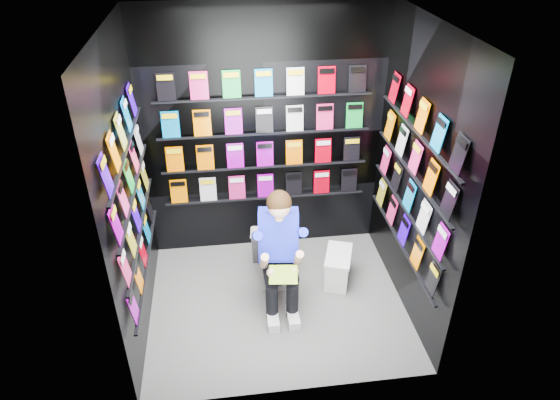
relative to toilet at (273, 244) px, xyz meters
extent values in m
plane|color=slate|center=(-0.02, -0.45, -0.37)|extent=(2.40, 2.40, 0.00)
plane|color=white|center=(-0.02, -0.45, 2.23)|extent=(2.40, 2.40, 0.00)
cube|color=black|center=(-0.02, 0.55, 0.93)|extent=(2.40, 0.04, 2.60)
cube|color=black|center=(-0.02, -1.45, 0.93)|extent=(2.40, 0.04, 2.60)
cube|color=black|center=(-1.22, -0.45, 0.93)|extent=(0.04, 2.00, 2.60)
cube|color=black|center=(1.18, -0.45, 0.93)|extent=(0.04, 2.00, 2.60)
imported|color=silver|center=(0.00, 0.00, 0.00)|extent=(0.51, 0.79, 0.73)
cube|color=silver|center=(0.62, -0.21, -0.22)|extent=(0.34, 0.46, 0.30)
cube|color=silver|center=(0.62, -0.21, -0.05)|extent=(0.37, 0.48, 0.03)
cube|color=#199715|center=(0.00, -0.73, 0.21)|extent=(0.26, 0.17, 0.10)
camera|label=1|loc=(-0.46, -4.00, 3.01)|focal=32.00mm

